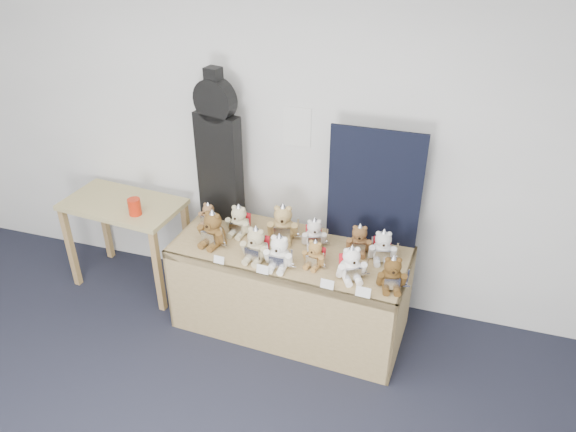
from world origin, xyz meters
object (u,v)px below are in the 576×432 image
(teddy_front_right, at_px, (315,255))
(teddy_back_centre_right, at_px, (314,234))
(teddy_back_left, at_px, (239,221))
(teddy_back_right, at_px, (359,240))
(side_table, at_px, (125,216))
(teddy_back_end, at_px, (383,247))
(teddy_front_far_right, at_px, (351,265))
(display_table, at_px, (287,272))
(teddy_back_far_left, at_px, (208,215))
(teddy_back_centre_left, at_px, (283,224))
(teddy_front_end, at_px, (392,274))
(teddy_front_left, at_px, (256,245))
(red_cup, at_px, (135,207))
(teddy_front_far_left, at_px, (213,230))
(teddy_front_centre, at_px, (279,253))
(guitar_case, at_px, (218,149))

(teddy_front_right, xyz_separation_m, teddy_back_centre_right, (-0.07, 0.24, 0.01))
(teddy_back_left, distance_m, teddy_back_right, 0.91)
(side_table, xyz_separation_m, teddy_back_left, (1.03, -0.04, 0.16))
(teddy_back_end, bearing_deg, teddy_front_far_right, -133.13)
(display_table, relative_size, teddy_back_far_left, 8.32)
(teddy_back_centre_left, bearing_deg, teddy_back_centre_right, -16.92)
(teddy_front_end, bearing_deg, display_table, 156.13)
(teddy_front_end, relative_size, teddy_back_end, 1.00)
(display_table, distance_m, teddy_back_end, 0.72)
(teddy_front_left, xyz_separation_m, teddy_front_far_right, (0.68, -0.02, -0.01))
(display_table, xyz_separation_m, teddy_back_end, (0.66, 0.14, 0.26))
(red_cup, bearing_deg, teddy_front_end, -6.34)
(teddy_front_far_left, bearing_deg, teddy_back_left, 68.49)
(teddy_front_centre, bearing_deg, teddy_back_end, 23.66)
(display_table, distance_m, side_table, 1.48)
(guitar_case, distance_m, teddy_back_far_left, 0.53)
(teddy_front_far_right, height_order, teddy_back_centre_right, teddy_front_far_right)
(teddy_front_end, distance_m, teddy_back_centre_left, 0.92)
(teddy_front_centre, xyz_separation_m, teddy_back_end, (0.67, 0.29, -0.01))
(teddy_back_right, height_order, teddy_back_far_left, teddy_back_right)
(teddy_back_end, bearing_deg, teddy_front_left, -174.81)
(guitar_case, xyz_separation_m, teddy_front_far_right, (1.14, -0.49, -0.48))
(display_table, height_order, side_table, side_table)
(red_cup, bearing_deg, teddy_back_far_left, 13.55)
(guitar_case, height_order, red_cup, guitar_case)
(teddy_front_right, relative_size, teddy_back_end, 0.85)
(teddy_front_far_right, bearing_deg, teddy_back_far_left, 136.92)
(display_table, xyz_separation_m, teddy_front_centre, (-0.01, -0.16, 0.27))
(teddy_back_centre_right, relative_size, teddy_back_right, 1.00)
(teddy_front_far_left, height_order, teddy_back_end, teddy_front_far_left)
(teddy_back_far_left, bearing_deg, teddy_front_right, 0.05)
(guitar_case, bearing_deg, teddy_front_end, -6.72)
(guitar_case, xyz_separation_m, teddy_back_centre_left, (0.56, -0.17, -0.46))
(teddy_front_far_left, xyz_separation_m, teddy_back_end, (1.21, 0.17, -0.01))
(display_table, relative_size, teddy_front_far_right, 6.37)
(teddy_front_far_left, distance_m, teddy_front_centre, 0.56)
(teddy_front_far_right, relative_size, teddy_back_centre_left, 0.87)
(guitar_case, xyz_separation_m, teddy_back_end, (1.31, -0.22, -0.48))
(red_cup, bearing_deg, teddy_front_far_right, -6.61)
(teddy_front_right, height_order, teddy_back_end, teddy_back_end)
(guitar_case, distance_m, teddy_back_right, 1.24)
(side_table, distance_m, teddy_back_centre_left, 1.38)
(teddy_back_left, xyz_separation_m, teddy_back_right, (0.91, 0.02, -0.01))
(teddy_back_centre_left, bearing_deg, teddy_back_left, 172.92)
(teddy_back_centre_left, bearing_deg, teddy_back_right, -12.85)
(teddy_front_far_right, distance_m, teddy_back_centre_right, 0.45)
(teddy_back_centre_right, xyz_separation_m, teddy_back_right, (0.33, 0.01, 0.00))
(teddy_back_left, height_order, teddy_back_end, same)
(teddy_front_end, relative_size, teddy_back_far_left, 1.27)
(teddy_back_left, relative_size, teddy_back_end, 1.00)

